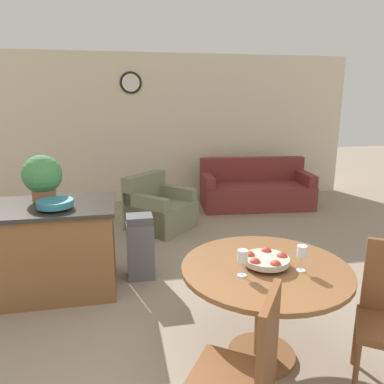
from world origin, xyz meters
The scene contains 12 objects.
wall_back centered at (0.00, 5.54, 1.35)m, with size 8.00×0.09×2.70m.
dining_table centered at (0.52, 0.82, 0.58)m, with size 1.21×1.21×0.75m.
dining_chair_near_left centered at (0.11, 0.08, 0.55)m, with size 0.58×0.58×1.00m.
fruit_bowl centered at (0.51, 0.81, 0.80)m, with size 0.33×0.33×0.10m.
wine_glass_left centered at (0.30, 0.71, 0.89)m, with size 0.07×0.07×0.19m.
wine_glass_right centered at (0.73, 0.70, 0.89)m, with size 0.07×0.07×0.19m.
kitchen_island centered at (-1.25, 2.22, 0.45)m, with size 1.42×0.86×0.90m.
teal_bowl centered at (-1.08, 2.06, 0.96)m, with size 0.34×0.34×0.09m.
potted_plant centered at (-1.24, 2.43, 1.15)m, with size 0.39×0.39×0.46m.
trash_bin centered at (-0.29, 2.33, 0.35)m, with size 0.29×0.25×0.71m.
couch centered at (1.93, 4.72, 0.29)m, with size 2.01×1.04×0.85m.
armchair centered at (0.09, 3.89, 0.28)m, with size 1.15×1.15×0.80m.
Camera 1 is at (-0.49, -1.49, 1.92)m, focal length 35.00 mm.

